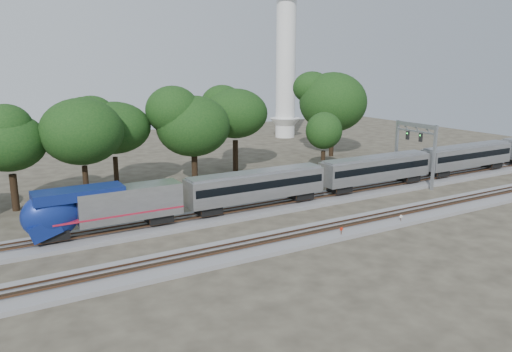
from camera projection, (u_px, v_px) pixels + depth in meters
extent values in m
plane|color=#383328|center=(285.00, 226.00, 51.80)|extent=(160.00, 160.00, 0.00)
cube|color=slate|center=(256.00, 210.00, 56.81)|extent=(160.00, 5.00, 0.40)
cube|color=brown|center=(260.00, 207.00, 56.10)|extent=(160.00, 0.08, 0.15)
cube|color=brown|center=(253.00, 204.00, 57.31)|extent=(160.00, 0.08, 0.15)
cube|color=slate|center=(308.00, 235.00, 48.38)|extent=(160.00, 5.00, 0.40)
cube|color=brown|center=(313.00, 233.00, 47.68)|extent=(160.00, 0.08, 0.15)
cube|color=brown|center=(304.00, 229.00, 48.89)|extent=(160.00, 0.08, 0.15)
cube|color=silver|center=(129.00, 202.00, 49.04)|extent=(10.18, 2.88, 3.17)
ellipsoid|color=navy|center=(51.00, 216.00, 45.51)|extent=(5.19, 3.00, 4.42)
cube|color=navy|center=(79.00, 194.00, 46.40)|extent=(8.16, 2.82, 0.96)
cube|color=black|center=(55.00, 205.00, 45.53)|extent=(0.43, 2.21, 1.26)
cube|color=maroon|center=(118.00, 212.00, 48.65)|extent=(12.48, 2.92, 0.17)
cube|color=black|center=(54.00, 234.00, 45.98)|extent=(2.50, 2.11, 0.86)
cube|color=black|center=(159.00, 217.00, 50.92)|extent=(2.50, 2.11, 0.86)
cube|color=silver|center=(257.00, 185.00, 56.19)|extent=(16.71, 2.88, 2.88)
cube|color=black|center=(257.00, 183.00, 56.13)|extent=(16.13, 2.93, 0.86)
cube|color=gray|center=(257.00, 173.00, 55.86)|extent=(16.32, 2.30, 0.34)
cube|color=black|center=(208.00, 209.00, 53.65)|extent=(2.50, 2.11, 0.86)
cube|color=black|center=(300.00, 195.00, 59.58)|extent=(2.50, 2.11, 0.86)
cube|color=silver|center=(376.00, 169.00, 65.06)|extent=(16.71, 2.88, 2.88)
cube|color=black|center=(376.00, 166.00, 65.00)|extent=(16.13, 2.93, 0.86)
cube|color=gray|center=(377.00, 157.00, 64.73)|extent=(16.32, 2.30, 0.34)
cube|color=black|center=(339.00, 188.00, 62.52)|extent=(2.50, 2.11, 0.86)
cube|color=black|center=(408.00, 177.00, 68.45)|extent=(2.50, 2.11, 0.86)
cube|color=silver|center=(467.00, 156.00, 73.93)|extent=(16.71, 2.88, 2.88)
cube|color=black|center=(467.00, 154.00, 73.87)|extent=(16.13, 2.93, 0.86)
cube|color=gray|center=(468.00, 146.00, 73.60)|extent=(16.32, 2.30, 0.34)
cube|color=black|center=(438.00, 173.00, 71.38)|extent=(2.50, 2.11, 0.86)
cube|color=black|center=(491.00, 164.00, 77.32)|extent=(2.50, 2.11, 0.86)
cylinder|color=#512D19|center=(341.00, 233.00, 48.03)|extent=(0.07, 0.07, 1.01)
cylinder|color=red|center=(341.00, 229.00, 47.93)|extent=(0.36, 0.05, 0.36)
cylinder|color=#512D19|center=(401.00, 220.00, 52.14)|extent=(0.06, 0.06, 0.93)
cylinder|color=silver|center=(401.00, 216.00, 52.05)|extent=(0.33, 0.12, 0.33)
cube|color=#512D19|center=(371.00, 230.00, 50.09)|extent=(0.54, 0.37, 0.30)
cylinder|color=silver|center=(286.00, 69.00, 109.68)|extent=(4.31, 4.31, 30.14)
cone|color=silver|center=(285.00, 128.00, 112.57)|extent=(6.89, 6.89, 4.31)
cube|color=gray|center=(434.00, 158.00, 65.35)|extent=(0.33, 0.33, 8.60)
cube|color=gray|center=(396.00, 151.00, 70.98)|extent=(0.33, 0.33, 8.60)
cube|color=gray|center=(416.00, 125.00, 67.27)|extent=(0.38, 7.07, 0.57)
cube|color=gray|center=(416.00, 131.00, 67.46)|extent=(0.24, 7.07, 0.24)
cube|color=black|center=(421.00, 138.00, 66.50)|extent=(0.24, 0.48, 1.15)
cube|color=black|center=(408.00, 135.00, 68.44)|extent=(0.24, 0.48, 1.15)
cylinder|color=black|center=(15.00, 193.00, 56.70)|extent=(0.70, 0.70, 4.26)
ellipsoid|color=black|center=(9.00, 142.00, 55.41)|extent=(8.03, 8.03, 6.83)
cylinder|color=black|center=(86.00, 185.00, 58.99)|extent=(0.70, 0.70, 4.73)
ellipsoid|color=black|center=(82.00, 131.00, 57.55)|extent=(8.93, 8.93, 7.59)
cylinder|color=black|center=(116.00, 174.00, 65.77)|extent=(0.70, 0.70, 4.48)
ellipsoid|color=black|center=(113.00, 128.00, 64.41)|extent=(8.45, 8.45, 7.19)
cylinder|color=black|center=(195.00, 170.00, 68.38)|extent=(0.70, 0.70, 4.42)
ellipsoid|color=black|center=(193.00, 126.00, 67.04)|extent=(8.33, 8.33, 7.08)
cylinder|color=black|center=(235.00, 156.00, 77.42)|extent=(0.70, 0.70, 4.83)
ellipsoid|color=black|center=(235.00, 113.00, 75.96)|extent=(9.10, 9.10, 7.74)
cylinder|color=black|center=(323.00, 162.00, 75.37)|extent=(0.70, 0.70, 3.57)
ellipsoid|color=black|center=(324.00, 131.00, 74.28)|extent=(6.74, 6.74, 5.73)
cylinder|color=black|center=(331.00, 142.00, 89.59)|extent=(0.70, 0.70, 5.22)
ellipsoid|color=black|center=(333.00, 102.00, 88.00)|extent=(9.85, 9.85, 8.37)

